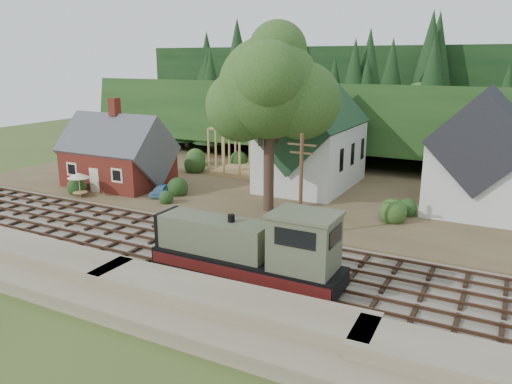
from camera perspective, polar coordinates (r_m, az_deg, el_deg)
The scene contains 17 objects.
ground at distance 36.70m, azimuth -8.41°, elevation -6.14°, with size 140.00×140.00×0.00m, color #384C1E.
embankment at distance 30.86m, azimuth -17.88°, elevation -10.97°, with size 64.00×5.00×1.60m, color #7F7259.
railroad_bed at distance 36.68m, azimuth -8.42°, elevation -6.02°, with size 64.00×11.00×0.16m, color #726B5B.
village_flat at distance 51.54m, azimuth 3.39°, elevation 0.38°, with size 64.00×26.00×0.30m, color brown.
hillside at distance 73.61m, azimuth 11.18°, elevation 4.44°, with size 70.00×28.00×8.00m, color #1E3F19.
ridge at distance 88.86m, azimuth 14.21°, elevation 6.05°, with size 80.00×20.00×12.00m, color black.
depot at distance 53.95m, azimuth -15.49°, elevation 3.86°, with size 10.80×7.41×9.00m.
church at distance 51.26m, azimuth 6.31°, elevation 5.99°, with size 8.40×15.17×13.00m.
farmhouse at distance 47.26m, azimuth 24.34°, elevation 3.59°, with size 8.40×10.80×10.60m.
timber_frame at distance 56.98m, azimuth -0.40°, elevation 5.03°, with size 8.20×6.20×6.99m.
lattice_tower at distance 61.55m, azimuth 2.28°, elevation 12.11°, with size 3.20×3.20×12.12m.
big_tree at distance 41.88m, azimuth 1.78°, elevation 11.00°, with size 10.90×8.40×14.70m.
telegraph_pole_near at distance 36.45m, azimuth 5.16°, elevation 0.82°, with size 2.20×0.28×8.00m.
locomotive at distance 29.87m, azimuth -0.40°, elevation -6.67°, with size 11.86×2.96×4.75m.
car_blue at distance 49.04m, azimuth -10.80°, elevation 0.21°, with size 1.26×3.14×1.07m, color #62A4D2.
car_green at distance 56.68m, azimuth -14.70°, elevation 2.09°, with size 1.36×3.90×1.28m, color #729D6C.
patio_set at distance 50.32m, azimuth -19.62°, elevation 1.69°, with size 2.11×2.11×2.35m.
Camera 1 is at (20.50, -27.46, 13.15)m, focal length 35.00 mm.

